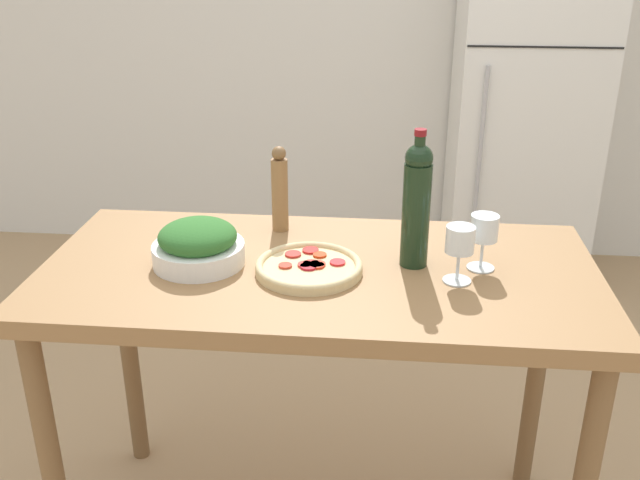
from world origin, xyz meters
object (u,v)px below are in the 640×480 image
(wine_glass_far, at_px, (484,231))
(wine_glass_near, at_px, (460,243))
(pepper_mill, at_px, (280,190))
(salad_bowl, at_px, (198,245))
(refrigerator, at_px, (523,117))
(wine_bottle, at_px, (417,203))
(homemade_pizza, at_px, (309,267))

(wine_glass_far, bearing_deg, wine_glass_near, -129.70)
(wine_glass_near, distance_m, pepper_mill, 0.56)
(wine_glass_far, xyz_separation_m, salad_bowl, (-0.73, -0.04, -0.05))
(refrigerator, height_order, wine_glass_near, refrigerator)
(wine_glass_near, distance_m, salad_bowl, 0.66)
(wine_bottle, xyz_separation_m, salad_bowl, (-0.55, -0.05, -0.12))
(wine_bottle, distance_m, homemade_pizza, 0.32)
(wine_glass_far, bearing_deg, pepper_mill, 159.28)
(refrigerator, xyz_separation_m, homemade_pizza, (-0.84, -1.89, 0.05))
(wine_bottle, bearing_deg, wine_glass_far, -2.80)
(refrigerator, height_order, homemade_pizza, refrigerator)
(refrigerator, xyz_separation_m, pepper_mill, (-0.95, -1.61, 0.16))
(homemade_pizza, bearing_deg, refrigerator, 65.95)
(wine_glass_far, bearing_deg, salad_bowl, -176.76)
(wine_glass_near, relative_size, homemade_pizza, 0.54)
(homemade_pizza, bearing_deg, wine_glass_far, 8.26)
(wine_bottle, bearing_deg, pepper_mill, 152.16)
(wine_bottle, xyz_separation_m, wine_glass_near, (0.11, -0.09, -0.07))
(salad_bowl, relative_size, homemade_pizza, 0.88)
(wine_bottle, height_order, pepper_mill, wine_bottle)
(pepper_mill, bearing_deg, wine_glass_near, -30.80)
(refrigerator, relative_size, salad_bowl, 7.23)
(salad_bowl, distance_m, homemade_pizza, 0.29)
(wine_glass_near, height_order, homemade_pizza, wine_glass_near)
(wine_bottle, relative_size, wine_glass_near, 2.46)
(wine_glass_far, height_order, pepper_mill, pepper_mill)
(salad_bowl, bearing_deg, wine_bottle, 5.11)
(wine_bottle, xyz_separation_m, pepper_mill, (-0.38, 0.20, -0.05))
(wine_glass_far, bearing_deg, refrigerator, 77.45)
(pepper_mill, height_order, homemade_pizza, pepper_mill)
(refrigerator, bearing_deg, wine_glass_far, -102.55)
(wine_glass_near, xyz_separation_m, pepper_mill, (-0.48, 0.29, 0.02))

